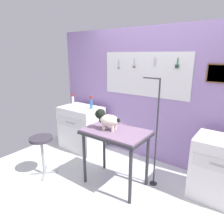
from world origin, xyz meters
The scene contains 10 objects.
ground centered at (0.00, 0.00, -0.02)m, with size 4.40×4.00×0.04m, color silver.
rear_wall_panel centered at (0.00, 1.28, 1.16)m, with size 4.00×0.11×2.30m.
grooming_table centered at (-0.04, 0.26, 0.75)m, with size 0.90×0.59×0.85m.
grooming_arm centered at (0.42, 0.58, 0.73)m, with size 0.29×0.11×1.57m.
dog centered at (-0.16, 0.21, 1.00)m, with size 0.39×0.23×0.29m.
counter_left centered at (-1.27, 0.84, 0.43)m, with size 0.80×0.58×0.86m.
cabinet_right centered at (1.24, 0.81, 0.42)m, with size 0.68×0.54×0.84m.
stool centered at (-1.11, -0.21, 0.52)m, with size 0.35×0.35×0.63m.
spray_bottle_tall centered at (-1.61, 0.96, 0.95)m, with size 0.05×0.05×0.21m.
detangler_spray centered at (-1.04, 0.88, 0.97)m, with size 0.05×0.05×0.24m.
Camera 1 is at (1.44, -1.87, 1.86)m, focal length 32.16 mm.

